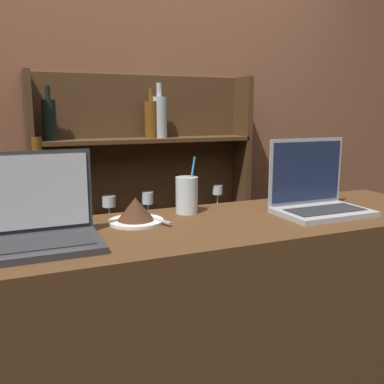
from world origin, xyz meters
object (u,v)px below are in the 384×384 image
Objects in this scene: cake_plate at (136,212)px; wine_bottle_amber at (40,196)px; water_glass at (187,195)px; laptop_near at (42,224)px; laptop_far at (316,195)px.

wine_bottle_amber is (-0.28, 0.02, 0.07)m from cake_plate.
wine_bottle_amber reaches higher than cake_plate.
cake_plate is 0.92× the size of water_glass.
laptop_near is 0.52m from water_glass.
laptop_far is 0.63m from cake_plate.
laptop_near reaches higher than water_glass.
cake_plate is 0.21m from water_glass.
laptop_near is 0.92m from laptop_far.
laptop_far is 0.46m from water_glass.
cake_plate is (-0.62, 0.11, -0.02)m from laptop_far.
wine_bottle_amber is at bearing -175.42° from water_glass.
laptop_far reaches higher than water_glass.
laptop_far is (0.92, 0.01, 0.00)m from laptop_near.
water_glass is (0.20, 0.06, 0.03)m from cake_plate.
water_glass is at bearing 19.70° from laptop_near.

